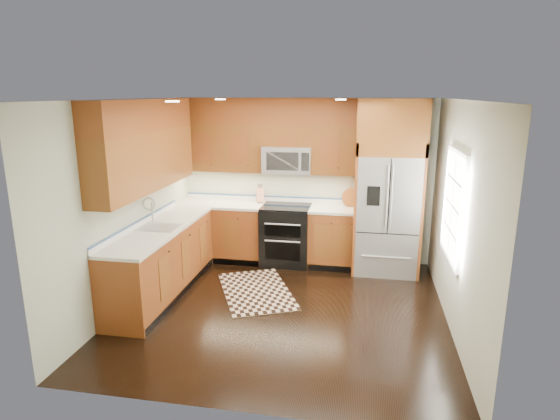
% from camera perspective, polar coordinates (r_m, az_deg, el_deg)
% --- Properties ---
extents(ground, '(4.00, 4.00, 0.00)m').
position_cam_1_polar(ground, '(6.07, 0.39, -12.04)').
color(ground, black).
rests_on(ground, ground).
extents(wall_back, '(4.00, 0.02, 2.60)m').
position_cam_1_polar(wall_back, '(7.55, 3.05, 3.60)').
color(wall_back, '#B9BEAB').
rests_on(wall_back, ground).
extents(wall_left, '(0.02, 4.00, 2.60)m').
position_cam_1_polar(wall_left, '(6.27, -17.89, 0.76)').
color(wall_left, '#B9BEAB').
rests_on(wall_left, ground).
extents(wall_right, '(0.02, 4.00, 2.60)m').
position_cam_1_polar(wall_right, '(5.64, 20.86, -0.95)').
color(wall_right, '#B9BEAB').
rests_on(wall_right, ground).
extents(window, '(0.04, 1.10, 1.30)m').
position_cam_1_polar(window, '(5.80, 20.38, 0.52)').
color(window, white).
rests_on(window, ground).
extents(base_cabinets, '(2.85, 3.00, 0.90)m').
position_cam_1_polar(base_cabinets, '(7.00, -8.32, -4.59)').
color(base_cabinets, brown).
rests_on(base_cabinets, ground).
extents(countertop, '(2.86, 3.01, 0.04)m').
position_cam_1_polar(countertop, '(6.92, -7.03, -0.68)').
color(countertop, white).
rests_on(countertop, base_cabinets).
extents(upper_cabinets, '(2.85, 3.00, 1.15)m').
position_cam_1_polar(upper_cabinets, '(6.82, -7.63, 8.52)').
color(upper_cabinets, brown).
rests_on(upper_cabinets, ground).
extents(range, '(0.76, 0.67, 0.95)m').
position_cam_1_polar(range, '(7.47, 0.74, -3.07)').
color(range, black).
rests_on(range, ground).
extents(microwave, '(0.76, 0.40, 0.42)m').
position_cam_1_polar(microwave, '(7.33, 0.93, 6.16)').
color(microwave, '#B2B2B7').
rests_on(microwave, ground).
extents(refrigerator, '(0.98, 0.75, 2.60)m').
position_cam_1_polar(refrigerator, '(7.14, 13.08, 2.67)').
color(refrigerator, '#B2B2B7').
rests_on(refrigerator, ground).
extents(sink_faucet, '(0.54, 0.44, 0.37)m').
position_cam_1_polar(sink_faucet, '(6.43, -14.65, -1.54)').
color(sink_faucet, '#B2B2B7').
rests_on(sink_faucet, countertop).
extents(rug, '(1.41, 1.70, 0.01)m').
position_cam_1_polar(rug, '(6.59, -2.92, -9.79)').
color(rug, black).
rests_on(rug, ground).
extents(knife_block, '(0.15, 0.18, 0.30)m').
position_cam_1_polar(knife_block, '(7.61, -2.45, 1.86)').
color(knife_block, '#B77858').
rests_on(knife_block, countertop).
extents(utensil_crock, '(0.14, 0.14, 0.30)m').
position_cam_1_polar(utensil_crock, '(7.49, 8.39, 1.37)').
color(utensil_crock, red).
rests_on(utensil_crock, countertop).
extents(cutting_board, '(0.34, 0.34, 0.02)m').
position_cam_1_polar(cutting_board, '(7.42, 8.62, 0.50)').
color(cutting_board, brown).
rests_on(cutting_board, countertop).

